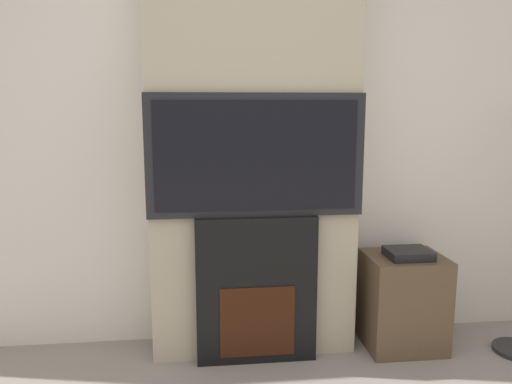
% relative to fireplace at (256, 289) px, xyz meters
% --- Properties ---
extents(wall_back, '(6.00, 0.06, 2.70)m').
position_rel_fireplace_xyz_m(wall_back, '(0.00, 0.34, 0.94)').
color(wall_back, silver).
rests_on(wall_back, ground_plane).
extents(chimney_breast, '(1.16, 0.30, 2.70)m').
position_rel_fireplace_xyz_m(chimney_breast, '(0.00, 0.15, 0.94)').
color(chimney_breast, tan).
rests_on(chimney_breast, ground_plane).
extents(fireplace, '(0.67, 0.15, 0.83)m').
position_rel_fireplace_xyz_m(fireplace, '(0.00, 0.00, 0.00)').
color(fireplace, black).
rests_on(fireplace, ground_plane).
extents(television, '(1.17, 0.07, 0.66)m').
position_rel_fireplace_xyz_m(television, '(0.00, -0.00, 0.75)').
color(television, black).
rests_on(television, fireplace).
extents(media_stand, '(0.45, 0.38, 0.61)m').
position_rel_fireplace_xyz_m(media_stand, '(0.88, 0.05, -0.13)').
color(media_stand, brown).
rests_on(media_stand, ground_plane).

